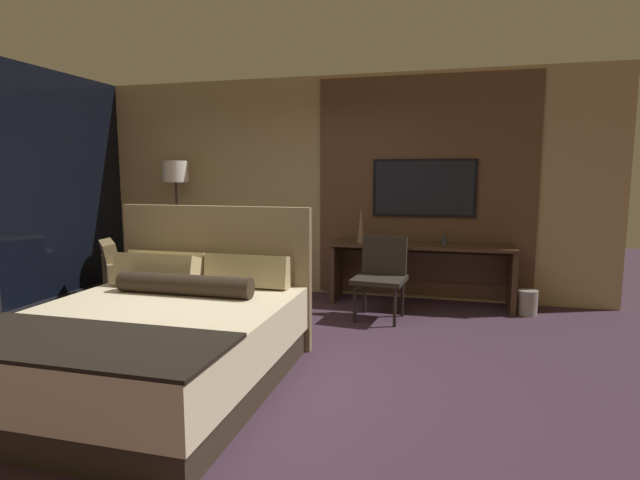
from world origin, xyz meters
TOP-DOWN VIEW (x-y plane):
  - ground_plane at (0.00, 0.00)m, footprint 16.00×16.00m
  - wall_back_tv_panel at (0.20, 2.59)m, footprint 7.20×0.09m
  - bed at (-0.43, -0.58)m, footprint 1.83×2.18m
  - desk at (1.33, 2.30)m, footprint 2.13×0.54m
  - tv at (1.33, 2.52)m, footprint 1.25×0.04m
  - desk_chair at (0.95, 1.62)m, footprint 0.58×0.58m
  - armchair_by_window at (-2.07, 1.56)m, footprint 1.17×1.17m
  - floor_lamp at (-1.90, 2.25)m, footprint 0.34×0.34m
  - vase_tall at (0.62, 2.20)m, footprint 0.10×0.10m
  - vase_short at (1.61, 2.30)m, footprint 0.08×0.08m
  - book at (0.89, 2.30)m, footprint 0.23×0.16m
  - waste_bin at (2.53, 2.12)m, footprint 0.22×0.22m

SIDE VIEW (x-z plane):
  - ground_plane at x=0.00m, z-range 0.00..0.00m
  - waste_bin at x=2.53m, z-range 0.00..0.28m
  - armchair_by_window at x=-2.07m, z-range -0.13..0.65m
  - bed at x=-0.43m, z-range -0.29..0.99m
  - desk at x=1.33m, z-range 0.15..0.89m
  - desk_chair at x=0.95m, z-range 0.08..0.97m
  - book at x=0.89m, z-range 0.74..0.77m
  - vase_short at x=1.61m, z-range 0.74..0.90m
  - vase_tall at x=0.62m, z-range 0.74..1.18m
  - tv at x=1.33m, z-range 1.05..1.75m
  - wall_back_tv_panel at x=0.20m, z-range 0.00..2.80m
  - floor_lamp at x=-1.90m, z-range 0.59..2.33m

